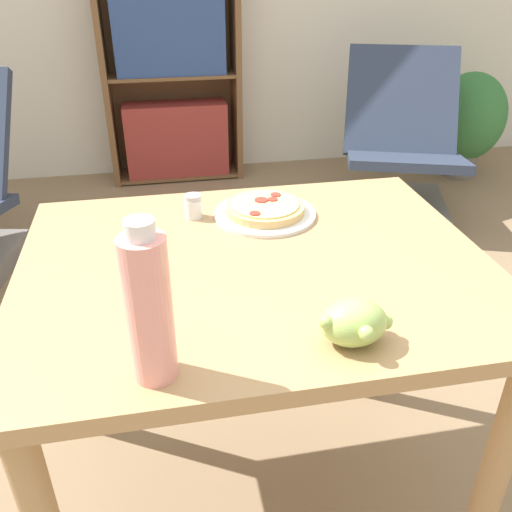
# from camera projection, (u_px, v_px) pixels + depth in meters

# --- Properties ---
(ground_plane) EXTENTS (14.00, 14.00, 0.00)m
(ground_plane) POSITION_uv_depth(u_px,v_px,m) (264.00, 467.00, 1.62)
(ground_plane) COLOR #897051
(dining_table) EXTENTS (1.00, 0.80, 0.77)m
(dining_table) POSITION_uv_depth(u_px,v_px,m) (256.00, 308.00, 1.22)
(dining_table) COLOR tan
(dining_table) RESTS_ON ground_plane
(pizza_on_plate) EXTENTS (0.25, 0.25, 0.04)m
(pizza_on_plate) POSITION_uv_depth(u_px,v_px,m) (265.00, 210.00, 1.35)
(pizza_on_plate) COLOR white
(pizza_on_plate) RESTS_ON dining_table
(grape_bunch) EXTENTS (0.13, 0.10, 0.08)m
(grape_bunch) POSITION_uv_depth(u_px,v_px,m) (354.00, 322.00, 0.90)
(grape_bunch) COLOR #A8CC66
(grape_bunch) RESTS_ON dining_table
(drink_bottle) EXTENTS (0.07, 0.07, 0.27)m
(drink_bottle) POSITION_uv_depth(u_px,v_px,m) (149.00, 308.00, 0.79)
(drink_bottle) COLOR pink
(drink_bottle) RESTS_ON dining_table
(salt_shaker) EXTENTS (0.04, 0.04, 0.06)m
(salt_shaker) POSITION_uv_depth(u_px,v_px,m) (193.00, 206.00, 1.33)
(salt_shaker) COLOR white
(salt_shaker) RESTS_ON dining_table
(lounge_chair_far) EXTENTS (0.80, 0.92, 0.88)m
(lounge_chair_far) POSITION_uv_depth(u_px,v_px,m) (398.00, 165.00, 3.06)
(lounge_chair_far) COLOR slate
(lounge_chair_far) RESTS_ON ground_plane
(bookshelf) EXTENTS (0.84, 0.29, 1.33)m
(bookshelf) POSITION_uv_depth(u_px,v_px,m) (173.00, 84.00, 3.40)
(bookshelf) COLOR brown
(bookshelf) RESTS_ON ground_plane
(potted_plant_floor) EXTENTS (0.50, 0.42, 0.68)m
(potted_plant_floor) POSITION_uv_depth(u_px,v_px,m) (467.00, 121.00, 3.54)
(potted_plant_floor) COLOR #70665B
(potted_plant_floor) RESTS_ON ground_plane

